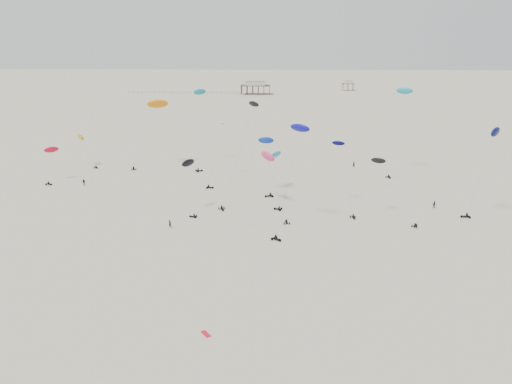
{
  "coord_description": "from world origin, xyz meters",
  "views": [
    {
      "loc": [
        3.68,
        -12.16,
        37.76
      ],
      "look_at": [
        0.0,
        88.0,
        7.0
      ],
      "focal_mm": 35.0,
      "sensor_mm": 36.0,
      "label": 1
    }
  ],
  "objects_px": {
    "pavilion_main": "(255,88)",
    "rig_9": "(269,159)",
    "rig_0": "(242,143)",
    "spectator_0": "(170,227)",
    "pavilion_small": "(348,86)",
    "rig_4": "(82,141)"
  },
  "relations": [
    {
      "from": "pavilion_main",
      "to": "pavilion_small",
      "type": "distance_m",
      "value": 76.16
    },
    {
      "from": "rig_0",
      "to": "spectator_0",
      "type": "relative_size",
      "value": 13.32
    },
    {
      "from": "pavilion_small",
      "to": "rig_9",
      "type": "bearing_deg",
      "value": -101.88
    },
    {
      "from": "pavilion_main",
      "to": "spectator_0",
      "type": "distance_m",
      "value": 265.28
    },
    {
      "from": "spectator_0",
      "to": "pavilion_main",
      "type": "bearing_deg",
      "value": -58.66
    },
    {
      "from": "pavilion_small",
      "to": "rig_9",
      "type": "xyz_separation_m",
      "value": [
        -57.42,
        -272.93,
        6.12
      ]
    },
    {
      "from": "pavilion_main",
      "to": "pavilion_small",
      "type": "xyz_separation_m",
      "value": [
        70.0,
        30.0,
        -0.74
      ]
    },
    {
      "from": "rig_9",
      "to": "pavilion_main",
      "type": "bearing_deg",
      "value": 22.48
    },
    {
      "from": "pavilion_small",
      "to": "rig_4",
      "type": "distance_m",
      "value": 269.65
    },
    {
      "from": "rig_9",
      "to": "spectator_0",
      "type": "distance_m",
      "value": 31.71
    },
    {
      "from": "pavilion_main",
      "to": "rig_9",
      "type": "relative_size",
      "value": 1.09
    },
    {
      "from": "pavilion_small",
      "to": "rig_0",
      "type": "distance_m",
      "value": 283.27
    },
    {
      "from": "rig_9",
      "to": "spectator_0",
      "type": "bearing_deg",
      "value": 156.79
    },
    {
      "from": "pavilion_small",
      "to": "rig_9",
      "type": "relative_size",
      "value": 0.47
    },
    {
      "from": "pavilion_small",
      "to": "spectator_0",
      "type": "relative_size",
      "value": 4.63
    },
    {
      "from": "pavilion_main",
      "to": "rig_0",
      "type": "xyz_separation_m",
      "value": [
        6.01,
        -245.74,
        9.9
      ]
    },
    {
      "from": "rig_0",
      "to": "rig_4",
      "type": "height_order",
      "value": "rig_0"
    },
    {
      "from": "rig_0",
      "to": "spectator_0",
      "type": "xyz_separation_m",
      "value": [
        -13.93,
        -19.39,
        -14.12
      ]
    },
    {
      "from": "rig_0",
      "to": "rig_9",
      "type": "bearing_deg",
      "value": -176.1
    },
    {
      "from": "pavilion_main",
      "to": "rig_9",
      "type": "bearing_deg",
      "value": -87.04
    },
    {
      "from": "rig_4",
      "to": "pavilion_small",
      "type": "bearing_deg",
      "value": -162.19
    },
    {
      "from": "spectator_0",
      "to": "rig_0",
      "type": "bearing_deg",
      "value": -92.66
    }
  ]
}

